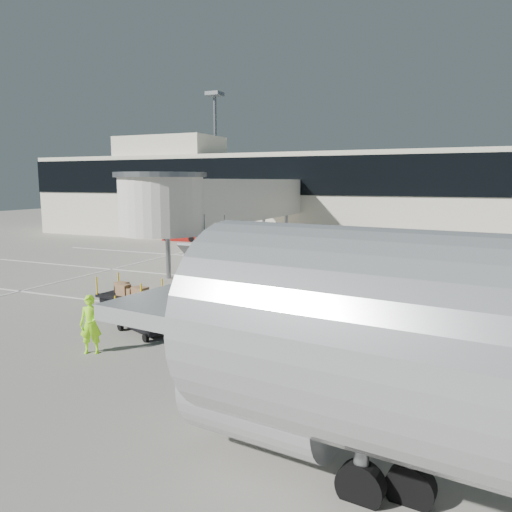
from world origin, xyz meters
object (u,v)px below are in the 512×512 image
object	(u,v)px
suitcase_cart	(303,296)
minivan	(461,266)
box_cart_far	(128,297)
baggage_tug	(274,291)
belt_loader	(183,233)
box_cart_near	(148,320)
ground_worker	(91,324)

from	to	relation	value
suitcase_cart	minivan	world-z (taller)	minivan
suitcase_cart	box_cart_far	xyz separation A→B (m)	(-6.98, -3.41, 0.05)
baggage_tug	belt_loader	xyz separation A→B (m)	(-16.86, 18.76, 0.18)
belt_loader	suitcase_cart	bearing A→B (deg)	-50.42
suitcase_cart	box_cart_far	bearing A→B (deg)	-174.78
baggage_tug	suitcase_cart	bearing A→B (deg)	-31.99
baggage_tug	box_cart_near	distance (m)	6.92
suitcase_cart	belt_loader	distance (m)	26.47
minivan	suitcase_cart	bearing A→B (deg)	-154.04
minivan	belt_loader	world-z (taller)	minivan
baggage_tug	ground_worker	world-z (taller)	ground_worker
baggage_tug	suitcase_cart	size ratio (longest dim) A/B	0.71
box_cart_near	ground_worker	world-z (taller)	ground_worker
box_cart_near	minivan	world-z (taller)	minivan
box_cart_far	minivan	xyz separation A→B (m)	(13.27, 10.73, 0.62)
box_cart_near	baggage_tug	bearing A→B (deg)	93.02
baggage_tug	box_cart_near	xyz separation A→B (m)	(-2.42, -6.48, -0.02)
baggage_tug	box_cart_near	bearing A→B (deg)	-131.18
box_cart_far	belt_loader	distance (m)	25.20
ground_worker	minivan	bearing A→B (deg)	29.37
baggage_tug	belt_loader	bearing A→B (deg)	111.26
minivan	belt_loader	distance (m)	27.32
baggage_tug	box_cart_far	distance (m)	6.61
suitcase_cart	box_cart_far	distance (m)	7.77
suitcase_cart	belt_loader	bearing A→B (deg)	113.11
box_cart_far	minivan	size ratio (longest dim) A/B	0.66
baggage_tug	suitcase_cart	xyz separation A→B (m)	(1.52, -0.30, -0.06)
baggage_tug	minivan	bearing A→B (deg)	21.25
box_cart_near	belt_loader	world-z (taller)	belt_loader
ground_worker	suitcase_cart	bearing A→B (deg)	36.35
box_cart_far	belt_loader	world-z (taller)	belt_loader
box_cart_far	minivan	distance (m)	17.08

